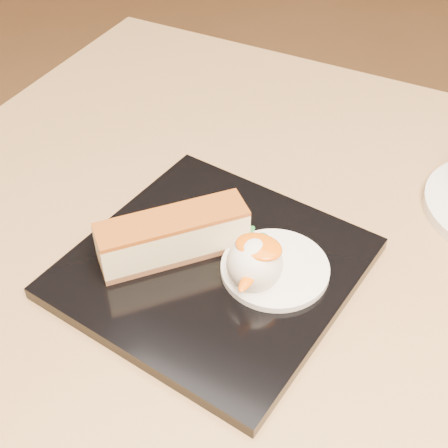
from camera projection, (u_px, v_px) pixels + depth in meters
The scene contains 7 objects.
table at pixel (260, 408), 0.61m from camera, with size 0.80×0.80×0.72m.
dessert_plate at pixel (213, 268), 0.53m from camera, with size 0.22×0.22×0.01m, color black.
cheesecake at pixel (173, 236), 0.52m from camera, with size 0.11×0.12×0.04m.
cream_smear at pixel (275, 269), 0.52m from camera, with size 0.09×0.09×0.01m, color white.
ice_cream_scoop at pixel (255, 263), 0.49m from camera, with size 0.05×0.05×0.05m, color white.
mango_sauce at pixel (259, 247), 0.48m from camera, with size 0.04×0.03×0.01m, color orange.
mint_sprig at pixel (255, 236), 0.54m from camera, with size 0.03×0.02×0.00m.
Camera 1 is at (0.12, -0.30, 1.11)m, focal length 50.00 mm.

